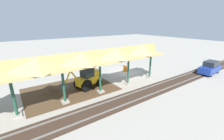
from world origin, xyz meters
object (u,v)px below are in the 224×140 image
(distant_parked_car, at_px, (210,68))
(traffic_barrel, at_px, (125,69))
(backhoe, at_px, (88,78))
(stop_sign, at_px, (127,59))

(distant_parked_car, bearing_deg, traffic_barrel, -39.81)
(backhoe, xyz_separation_m, traffic_barrel, (-7.74, -2.25, -0.81))
(distant_parked_car, xyz_separation_m, traffic_barrel, (9.98, -8.32, -0.53))
(stop_sign, height_order, traffic_barrel, stop_sign)
(stop_sign, distance_m, traffic_barrel, 1.87)
(stop_sign, bearing_deg, backhoe, 18.85)
(traffic_barrel, bearing_deg, distant_parked_car, 140.19)
(stop_sign, relative_size, traffic_barrel, 2.88)
(backhoe, height_order, distant_parked_car, backhoe)
(traffic_barrel, bearing_deg, stop_sign, -143.29)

